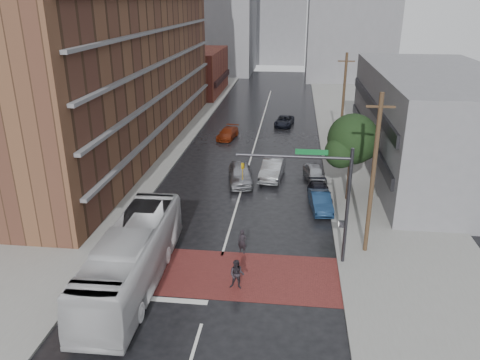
% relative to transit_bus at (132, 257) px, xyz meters
% --- Properties ---
extents(ground, '(160.00, 160.00, 0.00)m').
position_rel_transit_bus_xyz_m(ground, '(4.36, 1.00, -1.67)').
color(ground, black).
rests_on(ground, ground).
extents(crosswalk, '(14.00, 5.00, 0.02)m').
position_rel_transit_bus_xyz_m(crosswalk, '(4.36, 1.50, -1.66)').
color(crosswalk, maroon).
rests_on(crosswalk, ground).
extents(sidewalk_west, '(9.00, 90.00, 0.15)m').
position_rel_transit_bus_xyz_m(sidewalk_west, '(-7.14, 26.00, -1.60)').
color(sidewalk_west, gray).
rests_on(sidewalk_west, ground).
extents(sidewalk_east, '(9.00, 90.00, 0.15)m').
position_rel_transit_bus_xyz_m(sidewalk_east, '(15.86, 26.00, -1.60)').
color(sidewalk_east, gray).
rests_on(sidewalk_east, ground).
extents(apartment_block, '(10.00, 44.00, 28.00)m').
position_rel_transit_bus_xyz_m(apartment_block, '(-9.64, 25.00, 12.33)').
color(apartment_block, brown).
rests_on(apartment_block, ground).
extents(storefront_west, '(8.00, 16.00, 7.00)m').
position_rel_transit_bus_xyz_m(storefront_west, '(-7.64, 55.00, 1.83)').
color(storefront_west, brown).
rests_on(storefront_west, ground).
extents(building_east, '(11.00, 26.00, 9.00)m').
position_rel_transit_bus_xyz_m(building_east, '(20.86, 21.00, 2.83)').
color(building_east, slate).
rests_on(building_east, ground).
extents(distant_tower_center, '(12.00, 10.00, 24.00)m').
position_rel_transit_bus_xyz_m(distant_tower_center, '(4.36, 96.00, 10.33)').
color(distant_tower_center, slate).
rests_on(distant_tower_center, ground).
extents(street_tree, '(4.20, 4.10, 6.90)m').
position_rel_transit_bus_xyz_m(street_tree, '(12.88, 13.03, 3.06)').
color(street_tree, '#332319').
rests_on(street_tree, ground).
extents(signal_mast, '(6.50, 0.30, 7.20)m').
position_rel_transit_bus_xyz_m(signal_mast, '(10.21, 3.50, 3.06)').
color(signal_mast, '#2D2D33').
rests_on(signal_mast, ground).
extents(utility_pole_near, '(1.60, 0.26, 10.00)m').
position_rel_transit_bus_xyz_m(utility_pole_near, '(13.16, 5.00, 3.47)').
color(utility_pole_near, '#473321').
rests_on(utility_pole_near, ground).
extents(utility_pole_far, '(1.60, 0.26, 10.00)m').
position_rel_transit_bus_xyz_m(utility_pole_far, '(13.16, 25.00, 3.47)').
color(utility_pole_far, '#473321').
rests_on(utility_pole_far, ground).
extents(transit_bus, '(3.04, 12.06, 3.34)m').
position_rel_transit_bus_xyz_m(transit_bus, '(0.00, 0.00, 0.00)').
color(transit_bus, silver).
rests_on(transit_bus, ground).
extents(pedestrian_a, '(0.67, 0.55, 1.59)m').
position_rel_transit_bus_xyz_m(pedestrian_a, '(5.57, 4.00, -0.88)').
color(pedestrian_a, black).
rests_on(pedestrian_a, ground).
extents(pedestrian_b, '(0.88, 0.71, 1.72)m').
position_rel_transit_bus_xyz_m(pedestrian_b, '(5.71, 0.21, -0.81)').
color(pedestrian_b, black).
rests_on(pedestrian_b, ground).
extents(car_travel_a, '(2.77, 5.20, 1.68)m').
position_rel_transit_bus_xyz_m(car_travel_a, '(4.09, 15.67, -0.83)').
color(car_travel_a, '#97989E').
rests_on(car_travel_a, ground).
extents(car_travel_b, '(2.25, 5.12, 1.63)m').
position_rel_transit_bus_xyz_m(car_travel_b, '(6.74, 17.22, -0.86)').
color(car_travel_b, '#B4B8BD').
rests_on(car_travel_b, ground).
extents(car_travel_c, '(2.37, 4.41, 1.21)m').
position_rel_transit_bus_xyz_m(car_travel_c, '(1.11, 29.05, -1.07)').
color(car_travel_c, maroon).
rests_on(car_travel_c, ground).
extents(suv_travel, '(2.59, 4.54, 1.19)m').
position_rel_transit_bus_xyz_m(suv_travel, '(7.28, 35.48, -1.08)').
color(suv_travel, black).
rests_on(suv_travel, ground).
extents(car_parked_near, '(1.85, 4.15, 1.33)m').
position_rel_transit_bus_xyz_m(car_parked_near, '(10.66, 11.00, -1.01)').
color(car_parked_near, '#162D4E').
rests_on(car_parked_near, ground).
extents(car_parked_mid, '(1.95, 4.22, 1.20)m').
position_rel_transit_bus_xyz_m(car_parked_mid, '(10.66, 12.79, -1.07)').
color(car_parked_mid, black).
rests_on(car_parked_mid, ground).
extents(car_parked_far, '(2.24, 4.14, 1.34)m').
position_rel_transit_bus_xyz_m(car_parked_far, '(10.42, 17.00, -1.00)').
color(car_parked_far, '#ABADB3').
rests_on(car_parked_far, ground).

